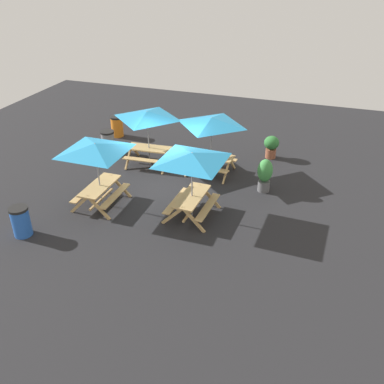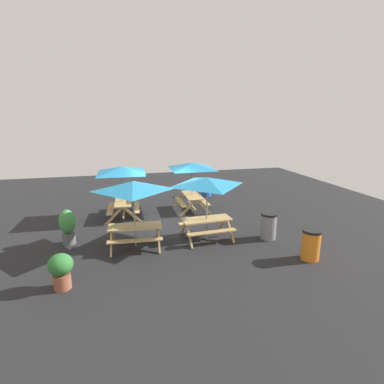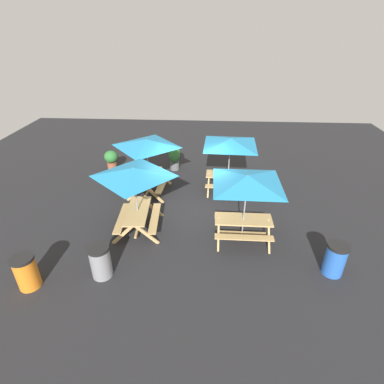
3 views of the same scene
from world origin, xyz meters
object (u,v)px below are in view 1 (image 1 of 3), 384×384
picnic_table_0 (96,152)px  picnic_table_3 (211,125)px  picnic_table_2 (192,162)px  trash_bin_gray (108,142)px  potted_plant_0 (265,174)px  potted_plant_1 (271,145)px  picnic_table_1 (147,119)px  trash_bin_orange (117,126)px  trash_bin_blue (21,221)px

picnic_table_0 → picnic_table_3: size_ratio=1.21×
picnic_table_0 → picnic_table_2: bearing=96.4°
picnic_table_0 → picnic_table_2: (-3.21, -0.33, 0.00)m
picnic_table_3 → trash_bin_gray: 5.03m
potted_plant_0 → potted_plant_1: 2.99m
picnic_table_1 → trash_bin_gray: 2.72m
picnic_table_2 → trash_bin_orange: bearing=-131.8°
picnic_table_1 → potted_plant_0: (-4.86, 0.69, -1.30)m
trash_bin_gray → picnic_table_3: bearing=174.5°
picnic_table_0 → trash_bin_gray: picnic_table_0 is taller
picnic_table_2 → potted_plant_0: picnic_table_2 is taller
picnic_table_0 → potted_plant_0: (-5.16, -2.77, -1.30)m
picnic_table_2 → potted_plant_1: picnic_table_2 is taller
picnic_table_3 → potted_plant_1: (-2.02, -2.19, -1.43)m
picnic_table_3 → potted_plant_0: picnic_table_3 is taller
trash_bin_blue → potted_plant_1: bearing=-127.8°
trash_bin_blue → potted_plant_0: size_ratio=0.77×
trash_bin_gray → potted_plant_0: (-7.06, 1.25, 0.20)m
trash_bin_orange → potted_plant_0: bearing=158.0°
potted_plant_1 → trash_bin_orange: bearing=-0.7°
trash_bin_orange → potted_plant_0: potted_plant_0 is taller
picnic_table_2 → potted_plant_1: bearing=165.2°
picnic_table_2 → trash_bin_orange: 7.99m
potted_plant_1 → trash_bin_blue: bearing=52.2°
picnic_table_0 → trash_bin_blue: 3.16m
trash_bin_orange → trash_bin_blue: same height
picnic_table_0 → trash_bin_blue: (1.42, 2.40, -1.49)m
picnic_table_0 → potted_plant_1: picnic_table_0 is taller
trash_bin_blue → potted_plant_1: trash_bin_blue is taller
picnic_table_0 → potted_plant_1: size_ratio=2.92×
picnic_table_0 → picnic_table_1: 3.47m
picnic_table_2 → trash_bin_blue: picnic_table_2 is taller
picnic_table_2 → potted_plant_1: size_ratio=2.92×
picnic_table_3 → potted_plant_1: picnic_table_3 is taller
picnic_table_1 → trash_bin_blue: bearing=70.1°
trash_bin_gray → trash_bin_orange: same height
picnic_table_1 → potted_plant_0: picnic_table_1 is taller
trash_bin_orange → potted_plant_1: (-7.31, 0.09, 0.07)m
picnic_table_3 → trash_bin_blue: bearing=58.2°
picnic_table_1 → picnic_table_3: size_ratio=1.00×
picnic_table_0 → picnic_table_1: size_ratio=1.21×
trash_bin_blue → picnic_table_0: bearing=-120.5°
picnic_table_0 → trash_bin_blue: size_ratio=2.89×
potted_plant_1 → picnic_table_3: bearing=47.2°
trash_bin_gray → trash_bin_blue: (-0.48, 6.42, 0.00)m
trash_bin_gray → potted_plant_0: potted_plant_0 is taller
picnic_table_2 → trash_bin_gray: size_ratio=2.88×
picnic_table_1 → trash_bin_orange: picnic_table_1 is taller
picnic_table_2 → trash_bin_blue: (4.63, 2.74, -1.49)m
trash_bin_blue → trash_bin_orange: bearing=-83.2°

